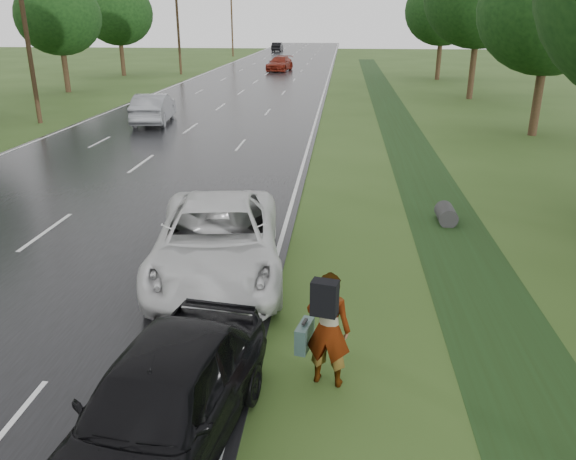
% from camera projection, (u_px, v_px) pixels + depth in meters
% --- Properties ---
extents(road, '(14.00, 180.00, 0.04)m').
position_uv_depth(road, '(251.00, 85.00, 50.44)').
color(road, black).
rests_on(road, ground).
extents(edge_stripe_east, '(0.12, 180.00, 0.01)m').
position_uv_depth(edge_stripe_east, '(326.00, 86.00, 49.82)').
color(edge_stripe_east, silver).
rests_on(edge_stripe_east, road).
extents(edge_stripe_west, '(0.12, 180.00, 0.01)m').
position_uv_depth(edge_stripe_west, '(177.00, 84.00, 51.03)').
color(edge_stripe_west, silver).
rests_on(edge_stripe_west, road).
extents(center_line, '(0.12, 180.00, 0.01)m').
position_uv_depth(center_line, '(251.00, 85.00, 50.43)').
color(center_line, silver).
rests_on(center_line, road).
extents(drainage_ditch, '(2.20, 120.00, 0.56)m').
position_uv_depth(drainage_ditch, '(413.00, 155.00, 24.93)').
color(drainage_ditch, black).
rests_on(drainage_ditch, ground).
extents(utility_pole_mid, '(1.60, 0.26, 10.00)m').
position_uv_depth(utility_pole_mid, '(26.00, 28.00, 30.81)').
color(utility_pole_mid, '#342715').
rests_on(utility_pole_mid, ground).
extents(utility_pole_far, '(1.60, 0.26, 10.00)m').
position_uv_depth(utility_pole_far, '(178.00, 23.00, 58.73)').
color(utility_pole_far, '#342715').
rests_on(utility_pole_far, ground).
extents(utility_pole_distant, '(1.60, 0.26, 10.00)m').
position_uv_depth(utility_pole_distant, '(232.00, 21.00, 86.64)').
color(utility_pole_distant, '#342715').
rests_on(utility_pole_distant, ground).
extents(tree_east_c, '(7.00, 7.00, 9.29)m').
position_uv_depth(tree_east_c, '(551.00, 9.00, 27.09)').
color(tree_east_c, '#342715').
rests_on(tree_east_c, ground).
extents(tree_east_f, '(7.20, 7.20, 9.62)m').
position_uv_depth(tree_east_f, '(443.00, 10.00, 53.13)').
color(tree_east_f, '#342715').
rests_on(tree_east_f, ground).
extents(tree_west_d, '(6.60, 6.60, 8.80)m').
position_uv_depth(tree_west_d, '(58.00, 16.00, 44.06)').
color(tree_west_d, '#342715').
rests_on(tree_west_d, ground).
extents(tree_west_f, '(7.00, 7.00, 9.29)m').
position_uv_depth(tree_west_f, '(118.00, 13.00, 57.03)').
color(tree_west_f, '#342715').
rests_on(tree_west_f, ground).
extents(pedestrian, '(0.97, 0.95, 2.03)m').
position_uv_depth(pedestrian, '(327.00, 328.00, 9.10)').
color(pedestrian, '#A5998C').
rests_on(pedestrian, ground).
extents(white_pickup, '(3.78, 6.59, 1.73)m').
position_uv_depth(white_pickup, '(217.00, 240.00, 13.05)').
color(white_pickup, silver).
rests_on(white_pickup, road).
extents(dark_sedan, '(2.59, 5.00, 1.63)m').
position_uv_depth(dark_sedan, '(162.00, 403.00, 7.62)').
color(dark_sedan, black).
rests_on(dark_sedan, road).
extents(silver_sedan, '(2.41, 5.27, 1.68)m').
position_uv_depth(silver_sedan, '(154.00, 108.00, 32.17)').
color(silver_sedan, gray).
rests_on(silver_sedan, road).
extents(far_car_red, '(2.93, 5.68, 1.57)m').
position_uv_depth(far_car_red, '(280.00, 64.00, 63.77)').
color(far_car_red, maroon).
rests_on(far_car_red, road).
extents(far_car_dark, '(1.68, 4.72, 1.55)m').
position_uv_depth(far_car_dark, '(277.00, 47.00, 100.12)').
color(far_car_dark, black).
rests_on(far_car_dark, road).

